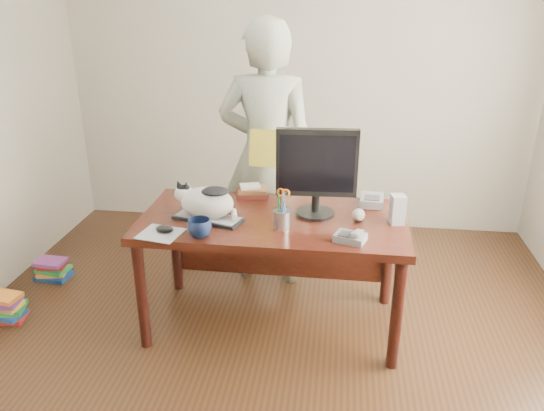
{
  "coord_description": "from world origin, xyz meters",
  "views": [
    {
      "loc": [
        0.38,
        -2.3,
        2.04
      ],
      "look_at": [
        0.0,
        0.55,
        0.85
      ],
      "focal_mm": 35.0,
      "sensor_mm": 36.0,
      "label": 1
    }
  ],
  "objects": [
    {
      "name": "room",
      "position": [
        0.0,
        0.0,
        1.35
      ],
      "size": [
        4.5,
        4.5,
        4.5
      ],
      "color": "black",
      "rests_on": "ground"
    },
    {
      "name": "desk",
      "position": [
        0.0,
        0.68,
        0.6
      ],
      "size": [
        1.6,
        0.8,
        0.75
      ],
      "color": "black",
      "rests_on": "ground"
    },
    {
      "name": "keyboard",
      "position": [
        -0.38,
        0.51,
        0.76
      ],
      "size": [
        0.44,
        0.27,
        0.02
      ],
      "rotation": [
        0.0,
        0.0,
        -0.28
      ],
      "color": "black",
      "rests_on": "desk"
    },
    {
      "name": "cat",
      "position": [
        -0.39,
        0.52,
        0.87
      ],
      "size": [
        0.41,
        0.27,
        0.23
      ],
      "rotation": [
        0.0,
        0.0,
        -0.28
      ],
      "color": "white",
      "rests_on": "keyboard"
    },
    {
      "name": "monitor",
      "position": [
        0.25,
        0.66,
        1.06
      ],
      "size": [
        0.48,
        0.25,
        0.54
      ],
      "rotation": [
        0.0,
        0.0,
        0.05
      ],
      "color": "black",
      "rests_on": "desk"
    },
    {
      "name": "pen_cup",
      "position": [
        0.07,
        0.46,
        0.82
      ],
      "size": [
        0.12,
        0.12,
        0.25
      ],
      "rotation": [
        0.0,
        0.0,
        -0.33
      ],
      "color": "gray",
      "rests_on": "desk"
    },
    {
      "name": "mousepad",
      "position": [
        -0.6,
        0.29,
        0.75
      ],
      "size": [
        0.26,
        0.24,
        0.01
      ],
      "rotation": [
        0.0,
        0.0,
        -0.19
      ],
      "color": "#B1B7BE",
      "rests_on": "desk"
    },
    {
      "name": "mouse",
      "position": [
        -0.58,
        0.31,
        0.77
      ],
      "size": [
        0.11,
        0.08,
        0.04
      ],
      "rotation": [
        0.0,
        0.0,
        -0.19
      ],
      "color": "black",
      "rests_on": "mousepad"
    },
    {
      "name": "coffee_mug",
      "position": [
        -0.37,
        0.29,
        0.8
      ],
      "size": [
        0.18,
        0.18,
        0.1
      ],
      "primitive_type": "imported",
      "rotation": [
        0.0,
        0.0,
        0.61
      ],
      "color": "black",
      "rests_on": "desk"
    },
    {
      "name": "phone",
      "position": [
        0.46,
        0.34,
        0.77
      ],
      "size": [
        0.19,
        0.16,
        0.07
      ],
      "rotation": [
        0.0,
        0.0,
        -0.32
      ],
      "color": "slate",
      "rests_on": "desk"
    },
    {
      "name": "speaker",
      "position": [
        0.73,
        0.62,
        0.84
      ],
      "size": [
        0.09,
        0.1,
        0.18
      ],
      "rotation": [
        0.0,
        0.0,
        0.19
      ],
      "color": "#9F9FA1",
      "rests_on": "desk"
    },
    {
      "name": "baseball",
      "position": [
        0.51,
        0.62,
        0.79
      ],
      "size": [
        0.08,
        0.08,
        0.08
      ],
      "rotation": [
        0.0,
        0.0,
        0.13
      ],
      "color": "beige",
      "rests_on": "desk"
    },
    {
      "name": "book_stack",
      "position": [
        -0.19,
        0.94,
        0.78
      ],
      "size": [
        0.24,
        0.19,
        0.08
      ],
      "rotation": [
        0.0,
        0.0,
        0.19
      ],
      "color": "#461712",
      "rests_on": "desk"
    },
    {
      "name": "calculator",
      "position": [
        0.6,
        0.9,
        0.78
      ],
      "size": [
        0.16,
        0.2,
        0.06
      ],
      "rotation": [
        0.0,
        0.0,
        -0.08
      ],
      "color": "slate",
      "rests_on": "desk"
    },
    {
      "name": "person",
      "position": [
        -0.12,
        1.22,
        0.94
      ],
      "size": [
        0.71,
        0.49,
        1.88
      ],
      "primitive_type": "imported",
      "rotation": [
        0.0,
        0.0,
        3.09
      ],
      "color": "beige",
      "rests_on": "ground"
    },
    {
      "name": "held_book",
      "position": [
        -0.12,
        1.05,
        1.05
      ],
      "size": [
        0.18,
        0.12,
        0.25
      ],
      "rotation": [
        0.0,
        0.0,
        -0.05
      ],
      "color": "gold",
      "rests_on": "person"
    },
    {
      "name": "book_pile_a",
      "position": [
        -1.75,
        0.4,
        0.09
      ],
      "size": [
        0.27,
        0.22,
        0.18
      ],
      "color": "#AE1C18",
      "rests_on": "ground"
    },
    {
      "name": "book_pile_b",
      "position": [
        -1.72,
        0.95,
        0.07
      ],
      "size": [
        0.26,
        0.2,
        0.15
      ],
      "color": "#184293",
      "rests_on": "ground"
    }
  ]
}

